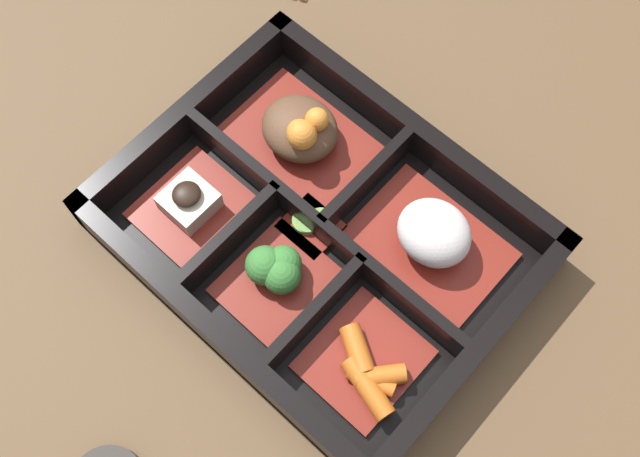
# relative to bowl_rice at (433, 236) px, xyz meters

# --- Properties ---
(ground_plane) EXTENTS (3.00, 3.00, 0.00)m
(ground_plane) POSITION_rel_bowl_rice_xyz_m (-0.07, -0.05, -0.03)
(ground_plane) COLOR brown
(bento_base) EXTENTS (0.30, 0.23, 0.01)m
(bento_base) POSITION_rel_bowl_rice_xyz_m (-0.07, -0.05, -0.02)
(bento_base) COLOR black
(bento_base) RESTS_ON ground_plane
(bento_rim) EXTENTS (0.30, 0.23, 0.04)m
(bento_rim) POSITION_rel_bowl_rice_xyz_m (-0.07, -0.05, -0.01)
(bento_rim) COLOR black
(bento_rim) RESTS_ON ground_plane
(bowl_stew) EXTENTS (0.11, 0.08, 0.05)m
(bowl_stew) POSITION_rel_bowl_rice_xyz_m (-0.13, -0.00, -0.00)
(bowl_stew) COLOR maroon
(bowl_stew) RESTS_ON bento_base
(bowl_rice) EXTENTS (0.11, 0.08, 0.05)m
(bowl_rice) POSITION_rel_bowl_rice_xyz_m (0.00, 0.00, 0.00)
(bowl_rice) COLOR maroon
(bowl_rice) RESTS_ON bento_base
(bowl_tofu) EXTENTS (0.07, 0.08, 0.03)m
(bowl_tofu) POSITION_rel_bowl_rice_xyz_m (-0.15, -0.10, -0.01)
(bowl_tofu) COLOR maroon
(bowl_tofu) RESTS_ON bento_base
(bowl_greens) EXTENTS (0.06, 0.08, 0.03)m
(bowl_greens) POSITION_rel_bowl_rice_xyz_m (-0.07, -0.10, -0.00)
(bowl_greens) COLOR maroon
(bowl_greens) RESTS_ON bento_base
(bowl_carrots) EXTENTS (0.08, 0.08, 0.02)m
(bowl_carrots) POSITION_rel_bowl_rice_xyz_m (0.03, -0.10, -0.01)
(bowl_carrots) COLOR maroon
(bowl_carrots) RESTS_ON bento_base
(bowl_pickles) EXTENTS (0.04, 0.04, 0.01)m
(bowl_pickles) POSITION_rel_bowl_rice_xyz_m (-0.08, -0.05, -0.01)
(bowl_pickles) COLOR maroon
(bowl_pickles) RESTS_ON bento_base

